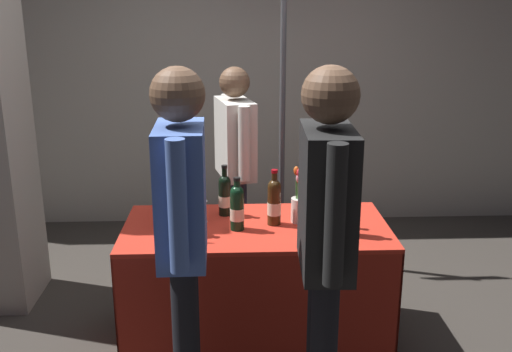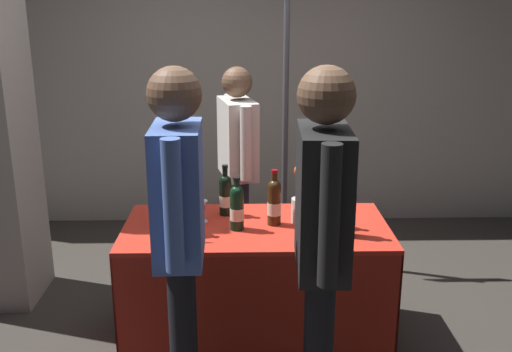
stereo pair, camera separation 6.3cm
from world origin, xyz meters
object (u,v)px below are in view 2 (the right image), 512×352
Objects in this scene: wine_glass_mid at (202,206)px; booth_signpost at (286,77)px; display_bottle_0 at (274,201)px; tasting_table at (256,260)px; vendor_presenter at (238,155)px; featured_wine_bottle at (330,205)px; flower_vase at (299,205)px; wine_glass_near_vendor at (167,209)px; taster_foreground_right at (322,228)px.

booth_signpost is (0.56, 1.10, 0.61)m from wine_glass_mid.
display_bottle_0 is 0.14× the size of booth_signpost.
vendor_presenter is at bearing 97.30° from tasting_table.
display_bottle_0 is 0.43m from wine_glass_mid.
featured_wine_bottle is 0.19m from flower_vase.
wine_glass_near_vendor is (-0.94, 0.06, -0.04)m from featured_wine_bottle.
featured_wine_bottle is at bearing -24.52° from flower_vase.
wine_glass_near_vendor is 0.09× the size of vendor_presenter.
vendor_presenter reaches higher than display_bottle_0.
tasting_table is 0.61m from wine_glass_near_vendor.
booth_signpost is (0.76, 1.13, 0.61)m from wine_glass_near_vendor.
vendor_presenter is at bearing 114.09° from flower_vase.
vendor_presenter is (-0.37, 0.82, 0.09)m from flower_vase.
taster_foreground_right is at bearing -0.82° from vendor_presenter.
booth_signpost is at bearing 56.00° from wine_glass_near_vendor.
featured_wine_bottle is at bearing -7.25° from wine_glass_mid.
wine_glass_mid is 0.07× the size of taster_foreground_right.
booth_signpost reaches higher than taster_foreground_right.
tasting_table is at bearing -168.50° from flower_vase.
flower_vase is 0.91m from vendor_presenter.
wine_glass_mid is at bearing 167.68° from tasting_table.
vendor_presenter is (0.21, 0.81, 0.10)m from wine_glass_mid.
display_bottle_0 is at bearing 9.07° from tasting_table.
taster_foreground_right is 2.06m from booth_signpost.
display_bottle_0 is 0.19× the size of taster_foreground_right.
display_bottle_0 reaches higher than wine_glass_mid.
wine_glass_near_vendor is 0.94m from vendor_presenter.
display_bottle_0 is 0.21× the size of vendor_presenter.
vendor_presenter is at bearing 14.39° from taster_foreground_right.
taster_foreground_right is at bearing -89.55° from flower_vase.
tasting_table is at bearing -12.32° from wine_glass_mid.
booth_signpost is at bearing 2.64° from taster_foreground_right.
wine_glass_mid is 0.39× the size of flower_vase.
booth_signpost is at bearing 78.06° from tasting_table.
booth_signpost is at bearing 90.49° from flower_vase.
taster_foreground_right reaches higher than wine_glass_near_vendor.
tasting_table is 4.60× the size of flower_vase.
vendor_presenter is (-0.22, 0.86, 0.06)m from display_bottle_0.
wine_glass_near_vendor is 0.20m from wine_glass_mid.
tasting_table is 0.98m from vendor_presenter.
taster_foreground_right is at bearing -79.81° from display_bottle_0.
display_bottle_0 is (0.11, 0.02, 0.36)m from tasting_table.
display_bottle_0 reaches higher than wine_glass_near_vendor.
vendor_presenter reaches higher than tasting_table.
display_bottle_0 is at bearing -7.06° from wine_glass_mid.
vendor_presenter is (0.41, 0.84, 0.10)m from wine_glass_near_vendor.
flower_vase reaches higher than wine_glass_near_vendor.
tasting_table is 0.55m from featured_wine_bottle.
wine_glass_mid is (0.20, 0.04, 0.00)m from wine_glass_near_vendor.
wine_glass_mid reaches higher than tasting_table.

